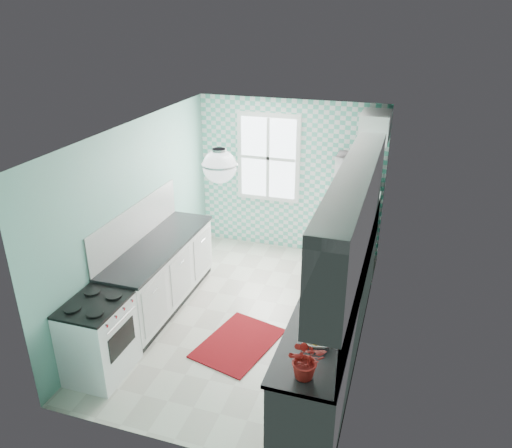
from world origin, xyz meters
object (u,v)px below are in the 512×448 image
(ceiling_light, at_px, (220,166))
(potted_plant, at_px, (306,359))
(fridge, at_px, (353,224))
(stove, at_px, (99,337))
(sink, at_px, (347,253))
(fruit_bowl, at_px, (317,340))
(microwave, at_px, (358,167))

(ceiling_light, distance_m, potted_plant, 2.07)
(fridge, bearing_deg, stove, -128.11)
(ceiling_light, height_order, fridge, ceiling_light)
(fridge, relative_size, sink, 2.78)
(fruit_bowl, bearing_deg, potted_plant, -90.00)
(fridge, relative_size, potted_plant, 4.13)
(stove, relative_size, potted_plant, 2.49)
(stove, distance_m, fruit_bowl, 2.45)
(sink, distance_m, fruit_bowl, 1.92)
(fruit_bowl, relative_size, microwave, 0.49)
(fridge, bearing_deg, potted_plant, -91.88)
(fridge, distance_m, potted_plant, 3.80)
(fridge, distance_m, stove, 4.05)
(ceiling_light, height_order, sink, ceiling_light)
(ceiling_light, relative_size, microwave, 0.57)
(ceiling_light, xyz_separation_m, fridge, (1.11, 2.60, -1.58))
(fridge, height_order, potted_plant, fridge)
(fruit_bowl, height_order, potted_plant, potted_plant)
(sink, height_order, microwave, microwave)
(microwave, bearing_deg, ceiling_light, 66.75)
(ceiling_light, height_order, potted_plant, ceiling_light)
(fridge, xyz_separation_m, microwave, (0.00, 0.00, 0.91))
(sink, distance_m, potted_plant, 2.40)
(stove, xyz_separation_m, sink, (2.40, 1.92, 0.46))
(microwave, bearing_deg, fridge, 54.53)
(potted_plant, bearing_deg, ceiling_light, 135.42)
(fridge, xyz_separation_m, stove, (-2.31, -3.31, -0.27))
(fruit_bowl, relative_size, potted_plant, 0.84)
(fruit_bowl, bearing_deg, fridge, 91.56)
(sink, bearing_deg, stove, -142.33)
(stove, distance_m, sink, 3.11)
(stove, bearing_deg, ceiling_light, 31.03)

